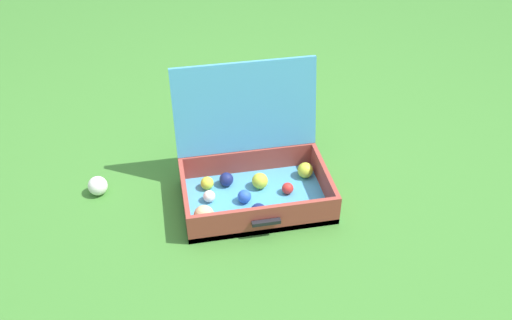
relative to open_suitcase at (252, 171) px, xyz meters
name	(u,v)px	position (x,y,z in m)	size (l,w,h in m)	color
ground_plane	(274,193)	(0.09, -0.02, -0.11)	(16.00, 16.00, 0.00)	#3D7A2D
open_suitcase	(252,171)	(0.00, 0.00, 0.00)	(0.59, 0.48, 0.51)	#4799C6
stray_ball_on_grass	(98,186)	(-0.63, 0.12, -0.07)	(0.08, 0.08, 0.08)	white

